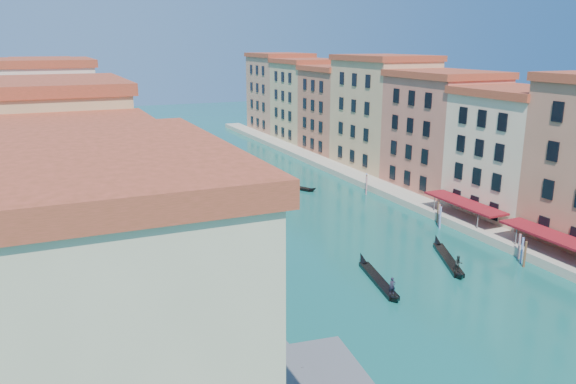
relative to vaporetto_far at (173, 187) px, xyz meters
name	(u,v)px	position (x,y,z in m)	size (l,w,h in m)	color
left_bank_palazzos	(53,146)	(-16.74, -4.37, 8.39)	(12.80, 128.40, 21.00)	#C1B388
right_bank_palazzos	(401,122)	(39.26, -4.05, 8.43)	(12.80, 128.40, 21.00)	#AA5238
quay	(359,178)	(31.26, -4.05, -0.82)	(4.00, 140.00, 1.00)	#ABA08A
restaurant_awnings	(568,242)	(31.45, -46.05, 1.67)	(3.20, 44.55, 3.12)	maroon
mooring_poles_right	(503,243)	(28.36, -40.25, -0.02)	(1.44, 54.24, 3.20)	brown
vaporetto_far	(173,187)	(0.00, 0.00, 0.00)	(5.60, 19.88, 2.92)	white
gondola_fore	(378,279)	(11.40, -41.13, -0.93)	(3.30, 11.46, 2.30)	black
gondola_right	(449,258)	(21.28, -39.74, -0.86)	(5.77, 11.25, 2.39)	black
gondola_far	(289,186)	(18.50, -3.02, -0.99)	(6.10, 10.11, 1.57)	black
motorboat_mid	(265,228)	(6.62, -22.47, -0.79)	(2.43, 6.68, 1.36)	silver
motorboat_far	(218,160)	(13.55, 20.63, -0.70)	(4.63, 8.01, 1.58)	silver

